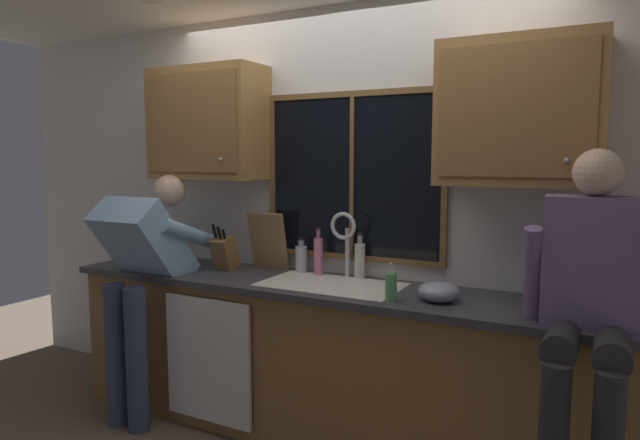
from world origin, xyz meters
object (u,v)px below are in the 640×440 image
object	(u,v)px
person_sitting_on_counter	(591,289)
bottle_green_glass	(301,258)
knife_block	(225,253)
bottle_amber_small	(318,255)
person_standing	(143,270)
cutting_board	(268,241)
soap_dispenser	(391,286)
mixing_bowl	(439,292)
bottle_tall_clear	(360,259)

from	to	relation	value
person_sitting_on_counter	bottle_green_glass	distance (m)	1.74
knife_block	bottle_amber_small	size ratio (longest dim) A/B	1.09
bottle_green_glass	bottle_amber_small	distance (m)	0.15
bottle_amber_small	knife_block	bearing A→B (deg)	-166.79
knife_block	person_sitting_on_counter	bearing A→B (deg)	-8.64
person_standing	cutting_board	xyz separation A→B (m)	(0.59, 0.51, 0.15)
person_standing	soap_dispenser	size ratio (longest dim) A/B	7.78
mixing_bowl	soap_dispenser	world-z (taller)	soap_dispenser
knife_block	bottle_tall_clear	size ratio (longest dim) A/B	1.18
person_standing	mixing_bowl	xyz separation A→B (m)	(1.80, 0.23, 0.02)
mixing_bowl	bottle_amber_small	world-z (taller)	bottle_amber_small
person_standing	bottle_green_glass	bearing A→B (deg)	32.47
knife_block	cutting_board	xyz separation A→B (m)	(0.23, 0.16, 0.07)
soap_dispenser	bottle_tall_clear	size ratio (longest dim) A/B	0.72
person_standing	person_sitting_on_counter	distance (m)	2.49
person_standing	bottle_amber_small	xyz separation A→B (m)	(0.97, 0.49, 0.09)
bottle_tall_clear	person_sitting_on_counter	bearing A→B (deg)	-21.91
person_sitting_on_counter	mixing_bowl	xyz separation A→B (m)	(-0.69, 0.20, -0.14)
bottle_green_glass	person_standing	bearing A→B (deg)	-147.53
mixing_bowl	bottle_green_glass	world-z (taller)	bottle_green_glass
cutting_board	bottle_tall_clear	xyz separation A→B (m)	(0.64, 0.03, -0.07)
person_standing	mixing_bowl	size ratio (longest dim) A/B	7.30
bottle_tall_clear	knife_block	bearing A→B (deg)	-168.02
cutting_board	mixing_bowl	world-z (taller)	cutting_board
person_sitting_on_counter	cutting_board	xyz separation A→B (m)	(-1.90, 0.48, -0.00)
person_sitting_on_counter	bottle_tall_clear	xyz separation A→B (m)	(-1.26, 0.51, -0.07)
knife_block	cutting_board	bearing A→B (deg)	34.42
person_standing	bottle_green_glass	xyz separation A→B (m)	(0.83, 0.53, 0.06)
knife_block	soap_dispenser	size ratio (longest dim) A/B	1.63
knife_block	bottle_tall_clear	xyz separation A→B (m)	(0.87, 0.18, 0.00)
person_sitting_on_counter	cutting_board	distance (m)	1.96
mixing_bowl	bottle_green_glass	bearing A→B (deg)	162.89
person_standing	bottle_tall_clear	size ratio (longest dim) A/B	5.64
person_sitting_on_counter	soap_dispenser	world-z (taller)	person_sitting_on_counter
knife_block	bottle_tall_clear	distance (m)	0.89
mixing_bowl	bottle_amber_small	distance (m)	0.88
mixing_bowl	soap_dispenser	distance (m)	0.24
knife_block	bottle_tall_clear	bearing A→B (deg)	11.98
knife_block	soap_dispenser	xyz separation A→B (m)	(1.22, -0.23, -0.03)
soap_dispenser	bottle_amber_small	distance (m)	0.72
bottle_green_glass	bottle_tall_clear	xyz separation A→B (m)	(0.40, 0.01, 0.02)
knife_block	bottle_green_glass	world-z (taller)	knife_block
soap_dispenser	mixing_bowl	bearing A→B (deg)	26.65
knife_block	bottle_amber_small	bearing A→B (deg)	13.21
cutting_board	person_sitting_on_counter	bearing A→B (deg)	-14.22
person_sitting_on_counter	bottle_amber_small	world-z (taller)	person_sitting_on_counter
person_sitting_on_counter	bottle_tall_clear	size ratio (longest dim) A/B	4.64
bottle_amber_small	cutting_board	bearing A→B (deg)	177.72
mixing_bowl	bottle_amber_small	xyz separation A→B (m)	(-0.83, 0.27, 0.08)
person_sitting_on_counter	knife_block	distance (m)	2.16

